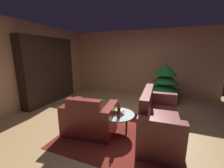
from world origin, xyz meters
name	(u,v)px	position (x,y,z in m)	size (l,w,h in m)	color
ground_plane	(115,125)	(0.00, 0.00, 0.00)	(7.17, 7.17, 0.00)	tan
wall_back	(141,62)	(0.00, 3.02, 1.28)	(5.85, 0.06, 2.57)	tan
wall_left	(23,66)	(-2.90, 0.00, 1.28)	(0.06, 6.09, 2.57)	tan
area_rug	(120,132)	(0.20, -0.26, 0.00)	(2.29, 2.06, 0.01)	maroon
bookshelf_unit	(52,71)	(-2.65, 0.87, 1.05)	(0.33, 2.04, 2.16)	black
armchair_red	(90,119)	(-0.41, -0.48, 0.30)	(1.12, 0.87, 0.82)	maroon
couch_red	(158,121)	(0.95, -0.09, 0.32)	(0.77, 1.69, 0.94)	brown
coffee_table	(118,115)	(0.14, -0.27, 0.38)	(0.70, 0.70, 0.41)	black
book_stack_on_table	(119,112)	(0.17, -0.26, 0.46)	(0.21, 0.16, 0.09)	red
bottle_on_table	(119,112)	(0.23, -0.44, 0.54)	(0.07, 0.07, 0.31)	#4F1D19
decorated_tree	(165,83)	(1.01, 2.13, 0.65)	(1.02, 1.02, 1.30)	brown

